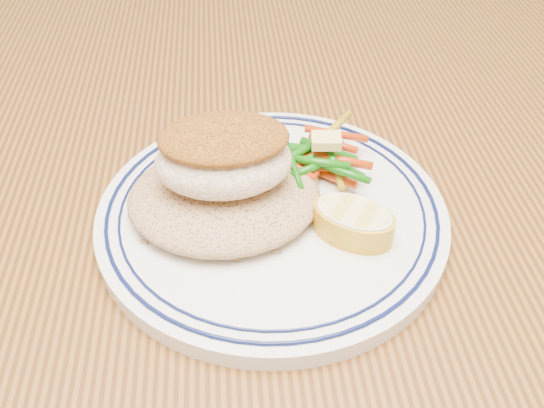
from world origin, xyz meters
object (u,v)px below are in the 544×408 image
at_px(dining_table, 234,281).
at_px(rice_pilaf, 224,194).
at_px(plate, 272,214).
at_px(vegetable_pile, 311,161).
at_px(fish_fillet, 224,155).
at_px(lemon_wedge, 353,221).

xyz_separation_m(dining_table, rice_pilaf, (-0.00, -0.02, 0.13)).
bearing_deg(plate, vegetable_pile, 48.95).
distance_m(rice_pilaf, fish_fillet, 0.03).
xyz_separation_m(dining_table, vegetable_pile, (0.07, 0.02, 0.13)).
distance_m(dining_table, plate, 0.11).
relative_size(plate, lemon_wedge, 3.48).
bearing_deg(fish_fillet, rice_pilaf, -115.41).
xyz_separation_m(dining_table, plate, (0.03, -0.03, 0.11)).
height_order(vegetable_pile, lemon_wedge, vegetable_pile).
bearing_deg(rice_pilaf, dining_table, 80.64).
xyz_separation_m(dining_table, fish_fillet, (-0.00, -0.02, 0.16)).
xyz_separation_m(rice_pilaf, vegetable_pile, (0.07, 0.04, -0.00)).
distance_m(fish_fillet, lemon_wedge, 0.11).
relative_size(dining_table, lemon_wedge, 18.70).
bearing_deg(dining_table, fish_fillet, -96.00).
bearing_deg(plate, dining_table, 143.53).
bearing_deg(dining_table, rice_pilaf, -99.36).
height_order(rice_pilaf, lemon_wedge, rice_pilaf).
bearing_deg(plate, lemon_wedge, -30.61).
distance_m(plate, rice_pilaf, 0.04).
bearing_deg(fish_fillet, dining_table, 84.00).
relative_size(rice_pilaf, lemon_wedge, 1.89).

